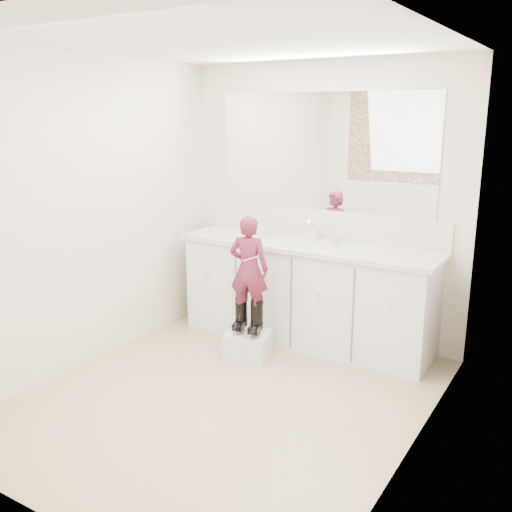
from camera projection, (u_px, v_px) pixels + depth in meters
The scene contains 19 objects.
floor at pixel (227, 397), 4.06m from camera, with size 3.00×3.00×0.00m, color #8C7A5C.
ceiling at pixel (222, 40), 3.47m from camera, with size 3.00×3.00×0.00m, color white.
wall_back at pixel (322, 203), 5.01m from camera, with size 2.60×2.60×0.00m, color beige.
wall_front at pixel (33, 292), 2.53m from camera, with size 2.60×2.60×0.00m, color beige.
wall_left at pixel (87, 215), 4.43m from camera, with size 3.00×3.00×0.00m, color beige.
wall_right at pixel (421, 259), 3.11m from camera, with size 3.00×3.00×0.00m, color beige.
vanity_cabinet at pixel (306, 295), 4.97m from camera, with size 2.20×0.55×0.85m, color silver.
countertop at pixel (306, 246), 4.85m from camera, with size 2.28×0.58×0.04m, color beige.
backsplash at pixel (321, 224), 5.04m from camera, with size 2.28×0.03×0.25m, color beige.
mirror at pixel (323, 152), 4.89m from camera, with size 2.00×0.02×1.00m, color white.
dot_panel at pixel (24, 191), 2.43m from camera, with size 2.00×0.01×1.20m, color #472819.
faucet at pixel (315, 234), 4.97m from camera, with size 0.08×0.08×0.10m, color silver.
cup at pixel (334, 239), 4.80m from camera, with size 0.11×0.11×0.10m, color beige.
soap_bottle at pixel (267, 225), 5.08m from camera, with size 0.10×0.10×0.21m, color beige.
step_stool at pixel (248, 345), 4.69m from camera, with size 0.35×0.29×0.22m, color silver.
boot_left at pixel (241, 314), 4.68m from camera, with size 0.11×0.19×0.29m, color black, non-canonical shape.
boot_right at pixel (257, 317), 4.60m from camera, with size 0.11×0.19×0.29m, color black, non-canonical shape.
toddler at pixel (249, 269), 4.54m from camera, with size 0.32×0.21×0.87m, color #9B2F52.
toothbrush at pixel (251, 259), 4.41m from camera, with size 0.01×0.01×0.14m, color #F961BF.
Camera 1 is at (2.11, -3.03, 1.98)m, focal length 40.00 mm.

